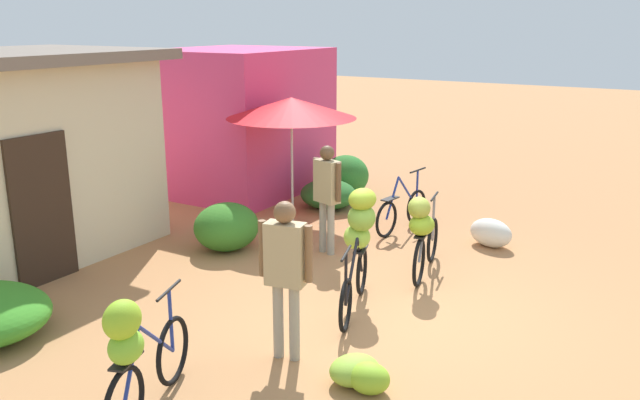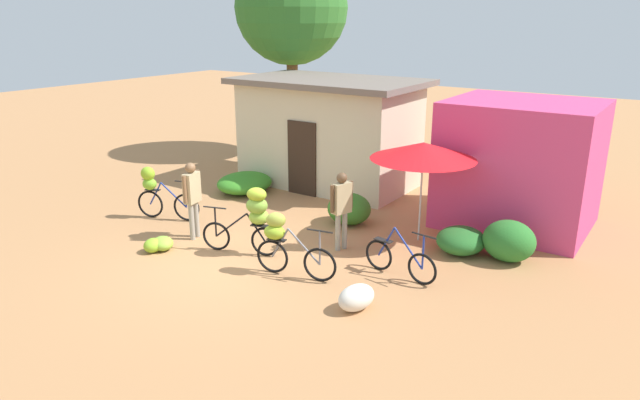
# 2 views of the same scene
# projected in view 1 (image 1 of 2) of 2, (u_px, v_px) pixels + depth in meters

# --- Properties ---
(ground_plane) EXTENTS (60.00, 60.00, 0.00)m
(ground_plane) POSITION_uv_depth(u_px,v_px,m) (390.00, 311.00, 7.95)
(ground_plane) COLOR #B27B4C
(shop_pink) EXTENTS (3.20, 2.80, 2.86)m
(shop_pink) POSITION_uv_depth(u_px,v_px,m) (239.00, 120.00, 13.45)
(shop_pink) COLOR #D63F77
(shop_pink) RESTS_ON ground
(hedge_bush_front_right) EXTENTS (1.03, 0.97, 0.73)m
(hedge_bush_front_right) POSITION_uv_depth(u_px,v_px,m) (227.00, 227.00, 10.01)
(hedge_bush_front_right) COLOR #357724
(hedge_bush_front_right) RESTS_ON ground
(hedge_bush_mid) EXTENTS (0.99, 1.07, 0.53)m
(hedge_bush_mid) POSITION_uv_depth(u_px,v_px,m) (328.00, 194.00, 12.25)
(hedge_bush_mid) COLOR #286B2A
(hedge_bush_mid) RESTS_ON ground
(hedge_bush_by_door) EXTENTS (1.03, 0.90, 0.83)m
(hedge_bush_by_door) POSITION_uv_depth(u_px,v_px,m) (345.00, 176.00, 13.04)
(hedge_bush_by_door) COLOR #2C762B
(hedge_bush_by_door) RESTS_ON ground
(market_umbrella) EXTENTS (2.21, 2.21, 2.16)m
(market_umbrella) POSITION_uv_depth(u_px,v_px,m) (291.00, 108.00, 11.04)
(market_umbrella) COLOR beige
(market_umbrella) RESTS_ON ground
(bicycle_leftmost) EXTENTS (1.55, 0.64, 1.27)m
(bicycle_leftmost) POSITION_uv_depth(u_px,v_px,m) (137.00, 352.00, 5.54)
(bicycle_leftmost) COLOR black
(bicycle_leftmost) RESTS_ON ground
(bicycle_near_pile) EXTENTS (1.63, 0.69, 1.43)m
(bicycle_near_pile) POSITION_uv_depth(u_px,v_px,m) (359.00, 235.00, 8.03)
(bicycle_near_pile) COLOR black
(bicycle_near_pile) RESTS_ON ground
(bicycle_center_loaded) EXTENTS (1.60, 0.46, 1.20)m
(bicycle_center_loaded) POSITION_uv_depth(u_px,v_px,m) (423.00, 230.00, 8.76)
(bicycle_center_loaded) COLOR black
(bicycle_center_loaded) RESTS_ON ground
(bicycle_by_shop) EXTENTS (1.55, 0.26, 0.96)m
(bicycle_by_shop) POSITION_uv_depth(u_px,v_px,m) (402.00, 211.00, 10.93)
(bicycle_by_shop) COLOR black
(bicycle_by_shop) RESTS_ON ground
(banana_pile_on_ground) EXTENTS (0.66, 0.73, 0.30)m
(banana_pile_on_ground) POSITION_uv_depth(u_px,v_px,m) (360.00, 373.00, 6.28)
(banana_pile_on_ground) COLOR #8DBC39
(banana_pile_on_ground) RESTS_ON ground
(produce_sack) EXTENTS (0.63, 0.80, 0.44)m
(produce_sack) POSITION_uv_depth(u_px,v_px,m) (491.00, 233.00, 10.18)
(produce_sack) COLOR silver
(produce_sack) RESTS_ON ground
(person_vendor) EXTENTS (0.27, 0.57, 1.70)m
(person_vendor) POSITION_uv_depth(u_px,v_px,m) (285.00, 264.00, 6.59)
(person_vendor) COLOR gray
(person_vendor) RESTS_ON ground
(person_bystander) EXTENTS (0.31, 0.56, 1.65)m
(person_bystander) POSITION_uv_depth(u_px,v_px,m) (327.00, 188.00, 9.69)
(person_bystander) COLOR gray
(person_bystander) RESTS_ON ground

